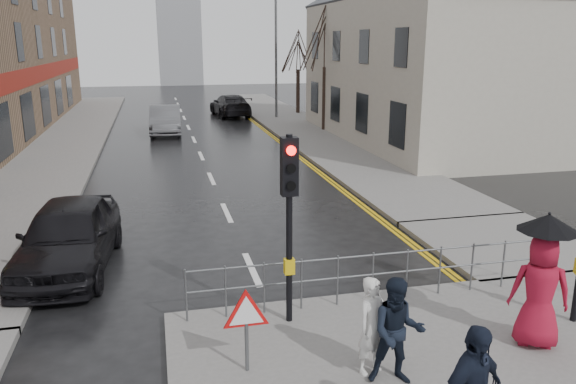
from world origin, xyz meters
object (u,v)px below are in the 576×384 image
pedestrian_b (397,332)px  car_mid (166,120)px  car_parked (69,236)px  pedestrian_a (372,326)px  pedestrian_with_umbrella (541,278)px

pedestrian_b → car_mid: 25.48m
car_parked → car_mid: size_ratio=0.98×
pedestrian_b → car_parked: 8.00m
pedestrian_a → car_parked: pedestrian_a is taller
pedestrian_b → car_mid: size_ratio=0.35×
pedestrian_a → pedestrian_b: (0.25, -0.35, 0.05)m
pedestrian_with_umbrella → pedestrian_a: bearing=-177.8°
pedestrian_b → pedestrian_a: bearing=142.4°
pedestrian_b → pedestrian_with_umbrella: pedestrian_with_umbrella is taller
car_parked → car_mid: bearing=87.2°
pedestrian_a → car_parked: size_ratio=0.33×
pedestrian_a → pedestrian_b: bearing=-81.3°
pedestrian_b → pedestrian_with_umbrella: 2.76m
pedestrian_with_umbrella → car_mid: 25.45m
pedestrian_with_umbrella → car_mid: (-5.34, 24.88, -0.54)m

